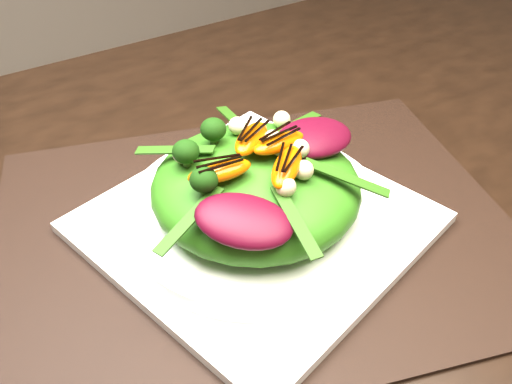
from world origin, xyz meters
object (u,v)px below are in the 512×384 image
plate_base (256,222)px  orange_segment (230,150)px  placemat (256,228)px  dining_table (214,236)px  salad_bowl (256,211)px  lettuce_mound (256,186)px

plate_base → orange_segment: size_ratio=5.06×
placemat → orange_segment: (-0.02, 0.01, 0.09)m
dining_table → plate_base: bearing=-45.5°
placemat → plate_base: size_ratio=1.78×
dining_table → orange_segment: (0.01, -0.02, 0.12)m
placemat → orange_segment: size_ratio=9.00×
plate_base → salad_bowl: size_ratio=1.12×
plate_base → orange_segment: orange_segment is taller
placemat → lettuce_mound: size_ratio=2.56×
plate_base → salad_bowl: (0.00, 0.00, 0.02)m
placemat → plate_base: bearing=0.0°
placemat → lettuce_mound: lettuce_mound is taller
placemat → salad_bowl: size_ratio=1.99×
dining_table → plate_base: 0.05m
salad_bowl → orange_segment: (-0.02, 0.01, 0.07)m
dining_table → salad_bowl: size_ratio=6.20×
salad_bowl → plate_base: bearing=0.0°
dining_table → lettuce_mound: 0.09m
placemat → orange_segment: 0.10m
placemat → salad_bowl: salad_bowl is taller
placemat → orange_segment: orange_segment is taller
plate_base → lettuce_mound: (0.00, 0.00, 0.05)m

